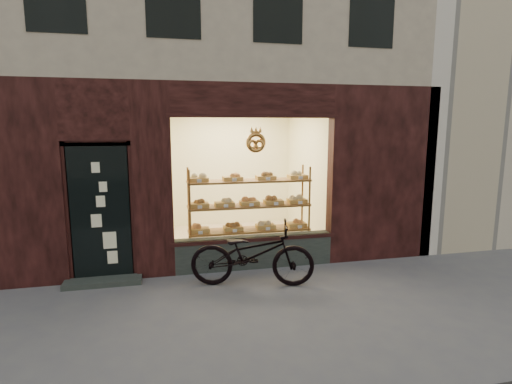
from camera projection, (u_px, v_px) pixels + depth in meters
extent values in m
plane|color=#4C4D55|center=(257.00, 330.00, 4.78)|extent=(90.00, 90.00, 0.00)
cube|color=#212B27|center=(255.00, 252.00, 6.88)|extent=(2.70, 0.25, 0.55)
cube|color=black|center=(100.00, 212.00, 6.15)|extent=(0.90, 0.04, 2.15)
cube|color=#212B27|center=(103.00, 282.00, 6.17)|extent=(1.15, 0.35, 0.08)
torus|color=#F0A146|center=(256.00, 143.00, 6.47)|extent=(0.33, 0.07, 0.33)
cube|color=brown|center=(249.00, 256.00, 7.33)|extent=(2.20, 0.45, 0.04)
cube|color=brown|center=(249.00, 230.00, 7.24)|extent=(2.20, 0.45, 0.03)
cube|color=brown|center=(249.00, 206.00, 7.17)|extent=(2.20, 0.45, 0.04)
cube|color=brown|center=(249.00, 181.00, 7.10)|extent=(2.20, 0.45, 0.04)
cylinder|color=brown|center=(190.00, 219.00, 6.77)|extent=(0.04, 0.04, 1.70)
cylinder|color=brown|center=(309.00, 213.00, 7.24)|extent=(0.04, 0.04, 1.70)
cylinder|color=brown|center=(189.00, 214.00, 7.15)|extent=(0.04, 0.04, 1.70)
cylinder|color=brown|center=(302.00, 209.00, 7.62)|extent=(0.04, 0.04, 1.70)
cube|color=#A17D4E|center=(200.00, 230.00, 7.04)|extent=(0.34, 0.24, 0.07)
sphere|color=#B86A2D|center=(199.00, 225.00, 7.03)|extent=(0.11, 0.11, 0.11)
cube|color=silver|center=(200.00, 233.00, 6.86)|extent=(0.07, 0.01, 0.05)
cube|color=#A17D4E|center=(233.00, 228.00, 7.17)|extent=(0.34, 0.24, 0.07)
sphere|color=brown|center=(233.00, 223.00, 7.16)|extent=(0.11, 0.11, 0.11)
cube|color=silver|center=(235.00, 231.00, 6.99)|extent=(0.08, 0.01, 0.05)
cube|color=#A17D4E|center=(265.00, 226.00, 7.30)|extent=(0.34, 0.24, 0.07)
sphere|color=beige|center=(265.00, 222.00, 7.29)|extent=(0.11, 0.11, 0.11)
cube|color=silver|center=(268.00, 229.00, 7.12)|extent=(0.07, 0.01, 0.05)
cube|color=#A17D4E|center=(297.00, 224.00, 7.43)|extent=(0.34, 0.24, 0.07)
sphere|color=#B86A2D|center=(297.00, 220.00, 7.42)|extent=(0.11, 0.11, 0.11)
cube|color=silver|center=(300.00, 227.00, 7.25)|extent=(0.08, 0.01, 0.05)
cube|color=#A17D4E|center=(199.00, 205.00, 6.96)|extent=(0.34, 0.24, 0.07)
sphere|color=brown|center=(199.00, 200.00, 6.95)|extent=(0.11, 0.11, 0.11)
cube|color=silver|center=(200.00, 207.00, 6.79)|extent=(0.07, 0.01, 0.06)
cube|color=#A17D4E|center=(225.00, 204.00, 7.06)|extent=(0.34, 0.24, 0.07)
sphere|color=beige|center=(224.00, 199.00, 7.05)|extent=(0.11, 0.11, 0.11)
cube|color=silver|center=(226.00, 206.00, 6.89)|extent=(0.07, 0.01, 0.06)
cube|color=#A17D4E|center=(249.00, 203.00, 7.16)|extent=(0.34, 0.24, 0.07)
sphere|color=#B86A2D|center=(249.00, 198.00, 7.15)|extent=(0.11, 0.11, 0.11)
cube|color=silver|center=(252.00, 205.00, 6.98)|extent=(0.07, 0.01, 0.06)
cube|color=#A17D4E|center=(273.00, 202.00, 7.26)|extent=(0.34, 0.24, 0.07)
sphere|color=brown|center=(274.00, 197.00, 7.25)|extent=(0.11, 0.11, 0.11)
cube|color=silver|center=(276.00, 204.00, 7.08)|extent=(0.07, 0.01, 0.06)
cube|color=#A17D4E|center=(297.00, 201.00, 7.36)|extent=(0.34, 0.24, 0.07)
sphere|color=beige|center=(297.00, 196.00, 7.34)|extent=(0.11, 0.11, 0.11)
cube|color=silver|center=(300.00, 203.00, 7.18)|extent=(0.08, 0.01, 0.06)
cube|color=#A17D4E|center=(198.00, 179.00, 6.89)|extent=(0.34, 0.24, 0.07)
sphere|color=beige|center=(198.00, 175.00, 6.88)|extent=(0.11, 0.11, 0.11)
cube|color=silver|center=(199.00, 181.00, 6.71)|extent=(0.07, 0.01, 0.06)
cube|color=#A17D4E|center=(233.00, 178.00, 7.02)|extent=(0.34, 0.24, 0.07)
sphere|color=#B86A2D|center=(233.00, 174.00, 7.01)|extent=(0.11, 0.11, 0.11)
cube|color=silver|center=(234.00, 180.00, 6.84)|extent=(0.08, 0.01, 0.06)
cube|color=#A17D4E|center=(266.00, 177.00, 7.15)|extent=(0.34, 0.24, 0.07)
sphere|color=brown|center=(266.00, 173.00, 7.14)|extent=(0.11, 0.11, 0.11)
cube|color=silver|center=(268.00, 179.00, 6.98)|extent=(0.07, 0.01, 0.06)
cube|color=#A17D4E|center=(297.00, 177.00, 7.28)|extent=(0.34, 0.24, 0.07)
sphere|color=beige|center=(298.00, 172.00, 7.27)|extent=(0.11, 0.11, 0.11)
cube|color=silver|center=(301.00, 178.00, 7.11)|extent=(0.08, 0.01, 0.06)
imported|color=black|center=(252.00, 254.00, 6.06)|extent=(1.98, 1.10, 0.99)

